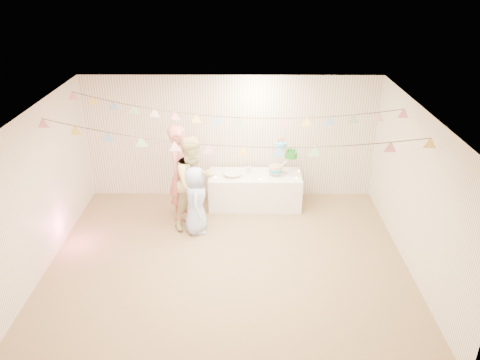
{
  "coord_description": "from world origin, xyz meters",
  "views": [
    {
      "loc": [
        0.25,
        -6.57,
        4.68
      ],
      "look_at": [
        0.2,
        0.8,
        1.15
      ],
      "focal_mm": 35.0,
      "sensor_mm": 36.0,
      "label": 1
    }
  ],
  "objects_px": {
    "table": "(255,190)",
    "person_adult_a": "(182,173)",
    "person_child": "(196,200)",
    "cake_stand": "(283,155)",
    "person_adult_b": "(194,183)"
  },
  "relations": [
    {
      "from": "person_adult_b",
      "to": "table",
      "type": "bearing_deg",
      "value": -6.36
    },
    {
      "from": "person_adult_b",
      "to": "person_child",
      "type": "distance_m",
      "value": 0.34
    },
    {
      "from": "table",
      "to": "person_adult_b",
      "type": "distance_m",
      "value": 1.5
    },
    {
      "from": "table",
      "to": "person_adult_a",
      "type": "bearing_deg",
      "value": -162.02
    },
    {
      "from": "person_adult_a",
      "to": "person_child",
      "type": "xyz_separation_m",
      "value": [
        0.31,
        -0.56,
        -0.29
      ]
    },
    {
      "from": "table",
      "to": "person_adult_b",
      "type": "bearing_deg",
      "value": -145.47
    },
    {
      "from": "table",
      "to": "cake_stand",
      "type": "xyz_separation_m",
      "value": [
        0.55,
        0.05,
        0.76
      ]
    },
    {
      "from": "cake_stand",
      "to": "person_adult_a",
      "type": "xyz_separation_m",
      "value": [
        -1.97,
        -0.51,
        -0.16
      ]
    },
    {
      "from": "table",
      "to": "person_adult_a",
      "type": "distance_m",
      "value": 1.61
    },
    {
      "from": "table",
      "to": "person_child",
      "type": "xyz_separation_m",
      "value": [
        -1.11,
        -1.03,
        0.3
      ]
    },
    {
      "from": "table",
      "to": "person_child",
      "type": "height_order",
      "value": "person_child"
    },
    {
      "from": "person_child",
      "to": "table",
      "type": "bearing_deg",
      "value": -51.86
    },
    {
      "from": "person_adult_a",
      "to": "cake_stand",
      "type": "bearing_deg",
      "value": -56.15
    },
    {
      "from": "person_adult_b",
      "to": "person_adult_a",
      "type": "bearing_deg",
      "value": 88.92
    },
    {
      "from": "table",
      "to": "person_adult_a",
      "type": "xyz_separation_m",
      "value": [
        -1.42,
        -0.46,
        0.6
      ]
    }
  ]
}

